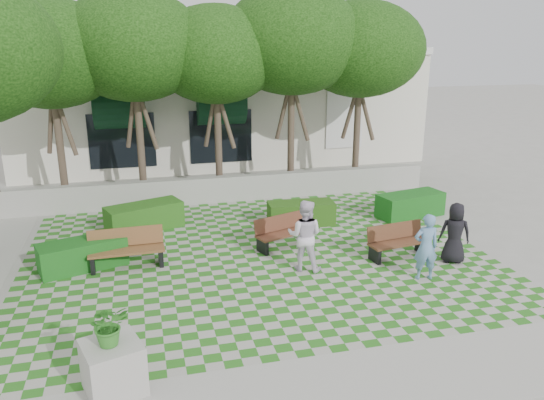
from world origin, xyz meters
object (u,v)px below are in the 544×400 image
object	(u,v)px
hedge_midright	(301,213)
bench_west	(127,249)
person_dark	(455,233)
person_blue	(426,247)
hedge_west	(83,254)
planter_front	(112,357)
bench_east	(398,242)
hedge_east	(410,205)
bench_mid	(284,232)
hedge_midleft	(144,217)
person_white	(305,235)

from	to	relation	value
hedge_midright	bench_west	bearing A→B (deg)	-159.33
person_dark	person_blue	bearing A→B (deg)	54.31
hedge_west	planter_front	distance (m)	5.33
bench_east	hedge_east	distance (m)	3.52
hedge_east	person_dark	distance (m)	3.70
bench_mid	person_dark	world-z (taller)	person_dark
hedge_midleft	person_dark	bearing A→B (deg)	-30.38
bench_east	hedge_midright	bearing A→B (deg)	110.61
person_white	hedge_west	bearing A→B (deg)	12.77
hedge_midright	hedge_midleft	size ratio (longest dim) A/B	0.91
bench_west	hedge_midleft	size ratio (longest dim) A/B	0.84
hedge_midleft	person_dark	xyz separation A→B (m)	(7.66, -4.49, 0.40)
person_blue	hedge_midright	bearing A→B (deg)	-61.53
person_blue	bench_west	bearing A→B (deg)	-12.22
hedge_west	planter_front	bearing A→B (deg)	-80.26
bench_mid	person_white	size ratio (longest dim) A/B	0.97
hedge_midright	hedge_midleft	bearing A→B (deg)	170.94
hedge_west	person_white	world-z (taller)	person_white
hedge_midleft	person_blue	size ratio (longest dim) A/B	1.36
hedge_midright	person_blue	bearing A→B (deg)	-69.08
bench_east	bench_mid	world-z (taller)	same
bench_mid	person_dark	xyz separation A→B (m)	(3.96, -2.08, 0.37)
bench_east	planter_front	bearing A→B (deg)	-159.35
person_white	person_blue	bearing A→B (deg)	-177.24
hedge_west	planter_front	world-z (taller)	planter_front
bench_mid	hedge_east	distance (m)	4.92
bench_east	bench_west	size ratio (longest dim) A/B	0.93
hedge_east	planter_front	distance (m)	11.38
person_white	hedge_midleft	bearing A→B (deg)	-18.48
person_dark	person_white	world-z (taller)	person_white
person_dark	hedge_east	bearing A→B (deg)	-77.19
hedge_midleft	hedge_west	xyz separation A→B (m)	(-1.57, -2.53, -0.03)
bench_mid	hedge_west	bearing A→B (deg)	161.34
hedge_midright	person_dark	distance (m)	4.77
hedge_east	planter_front	bearing A→B (deg)	-142.67
bench_east	hedge_midleft	size ratio (longest dim) A/B	0.78
bench_east	person_blue	world-z (taller)	person_blue
hedge_west	person_dark	xyz separation A→B (m)	(9.23, -1.95, 0.43)
hedge_west	bench_east	bearing A→B (deg)	-9.14
person_blue	person_dark	xyz separation A→B (m)	(1.23, 0.72, -0.03)
hedge_midleft	hedge_midright	bearing A→B (deg)	-9.06
hedge_west	person_dark	distance (m)	9.44
hedge_west	planter_front	xyz separation A→B (m)	(0.90, -5.25, 0.27)
hedge_west	person_white	distance (m)	5.59
hedge_east	hedge_midright	distance (m)	3.66
bench_mid	hedge_midright	world-z (taller)	bench_mid
planter_front	person_blue	bearing A→B (deg)	19.97
hedge_west	planter_front	size ratio (longest dim) A/B	1.33
hedge_midright	planter_front	bearing A→B (deg)	-127.47
person_blue	bench_east	bearing A→B (deg)	-82.76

